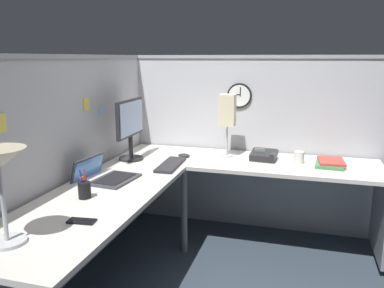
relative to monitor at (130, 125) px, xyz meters
The scene contains 18 objects.
ground_plane 1.23m from the monitor, 109.43° to the right, with size 6.80×6.80×0.00m, color #2D3842.
cubicle_wall_back 0.67m from the monitor, 158.53° to the left, with size 2.57×0.12×1.58m.
cubicle_wall_right 1.13m from the monitor, 54.46° to the right, with size 0.12×2.37×1.58m.
desk 0.87m from the monitor, 118.41° to the right, with size 2.35×2.15×0.73m.
monitor is the anchor object (origin of this frame).
laptop 0.61m from the monitor, behind, with size 0.38×0.41×0.22m.
keyboard 0.48m from the monitor, 104.25° to the right, with size 0.43×0.14×0.02m, color #232326.
computer_mouse 0.52m from the monitor, 64.69° to the right, with size 0.06×0.10×0.03m, color #232326.
pen_cup 0.95m from the monitor, behind, with size 0.08×0.08×0.18m.
cell_phone 1.29m from the monitor, 166.92° to the right, with size 0.07×0.14×0.01m, color black.
office_phone 1.13m from the monitor, 74.92° to the right, with size 0.21×0.22×0.11m.
book_stack 1.62m from the monitor, 80.42° to the right, with size 0.30×0.23×0.04m.
desk_lamp_paper 0.81m from the monitor, 66.04° to the right, with size 0.13×0.13×0.53m.
coffee_mug 1.39m from the monitor, 78.69° to the right, with size 0.08×0.08×0.10m, color silver.
wall_clock 1.01m from the monitor, 53.34° to the right, with size 0.04×0.22×0.22m.
pinned_note_leftmost 0.26m from the monitor, 128.73° to the left, with size 0.07×0.00×0.06m, color #99B7E5.
pinned_note_middle 0.44m from the monitor, 153.04° to the left, with size 0.07×0.00×0.09m, color #EAD84C.
pinned_note_rightmost 1.24m from the monitor, behind, with size 0.09×0.00×0.10m, color #EAD84C.
Camera 1 is at (-2.64, -0.71, 1.56)m, focal length 36.47 mm.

